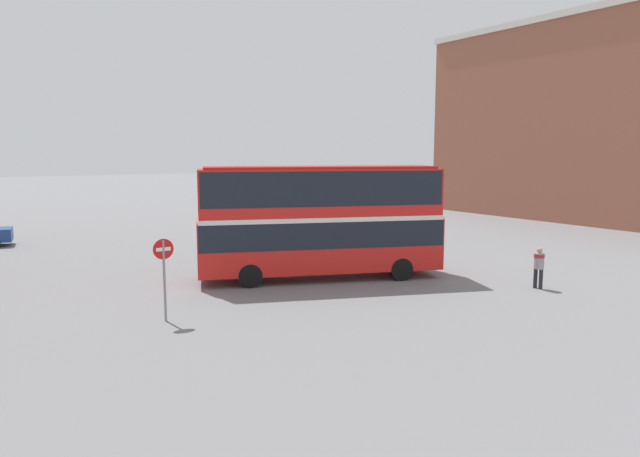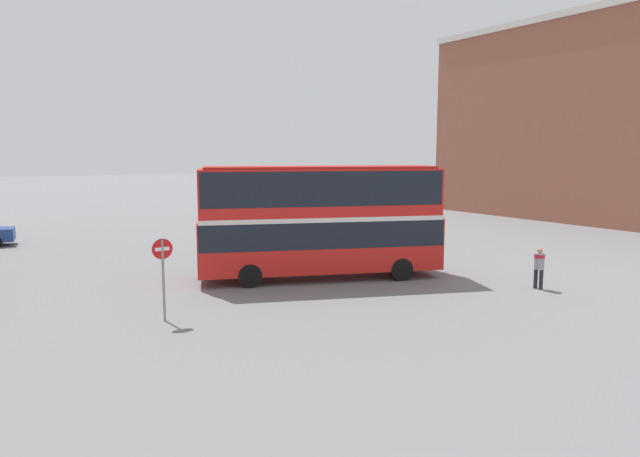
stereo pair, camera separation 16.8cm
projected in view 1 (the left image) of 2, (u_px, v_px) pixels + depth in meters
ground_plane at (340, 276)px, 25.48m from camera, size 240.00×240.00×0.00m
building_row_right at (621, 119)px, 44.20m from camera, size 9.90×31.16×15.96m
double_decker_bus at (320, 215)px, 24.60m from camera, size 10.64×6.14×4.89m
pedestrian_foreground at (539, 263)px, 22.96m from camera, size 0.42×0.42×1.69m
parked_car_kerb_near at (384, 227)px, 36.26m from camera, size 4.52×2.46×1.49m
no_entry_sign at (164, 266)px, 18.41m from camera, size 0.67×0.08×2.73m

